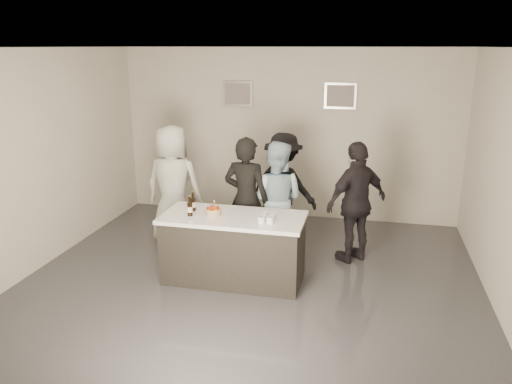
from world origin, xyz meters
TOP-DOWN VIEW (x-y plane):
  - floor at (0.00, 0.00)m, footprint 6.00×6.00m
  - ceiling at (0.00, 0.00)m, footprint 6.00×6.00m
  - wall_back at (0.00, 3.00)m, footprint 6.00×0.04m
  - wall_front at (0.00, -3.00)m, footprint 6.00×0.04m
  - wall_left at (-3.00, 0.00)m, footprint 0.04×6.00m
  - picture_left at (-0.90, 2.97)m, footprint 0.54×0.04m
  - picture_right at (0.90, 2.97)m, footprint 0.54×0.04m
  - bar_counter at (-0.23, 0.20)m, footprint 1.86×0.86m
  - cake at (-0.50, 0.19)m, footprint 0.20×0.20m
  - beer_bottle_a at (-0.81, 0.28)m, footprint 0.07×0.07m
  - beer_bottle_b at (-0.78, 0.08)m, footprint 0.07×0.07m
  - tumbler_cluster at (0.23, 0.13)m, footprint 0.19×0.30m
  - candles at (-0.47, -0.09)m, footprint 0.24×0.08m
  - person_main_black at (-0.24, 0.91)m, footprint 0.71×0.51m
  - person_main_blue at (0.15, 1.14)m, footprint 0.91×0.75m
  - person_guest_left at (-1.50, 1.29)m, footprint 0.95×0.64m
  - person_guest_right at (1.31, 1.20)m, footprint 1.05×1.02m
  - person_guest_back at (0.13, 1.87)m, footprint 1.24×0.90m

SIDE VIEW (x-z plane):
  - floor at x=0.00m, z-range 0.00..0.00m
  - bar_counter at x=-0.23m, z-range 0.00..0.90m
  - person_guest_back at x=0.13m, z-range 0.00..1.72m
  - person_main_blue at x=0.15m, z-range 0.00..1.73m
  - person_guest_right at x=1.31m, z-range 0.00..1.76m
  - candles at x=-0.47m, z-range 0.90..0.91m
  - person_main_black at x=-0.24m, z-range 0.00..1.81m
  - person_guest_left at x=-1.50m, z-range 0.00..1.87m
  - cake at x=-0.50m, z-range 0.90..0.97m
  - tumbler_cluster at x=0.23m, z-range 0.90..0.98m
  - beer_bottle_a at x=-0.81m, z-range 0.90..1.16m
  - beer_bottle_b at x=-0.78m, z-range 0.90..1.16m
  - wall_back at x=0.00m, z-range 0.00..3.00m
  - wall_front at x=0.00m, z-range 0.00..3.00m
  - wall_left at x=-3.00m, z-range 0.00..3.00m
  - picture_left at x=-0.90m, z-range 1.98..2.42m
  - picture_right at x=0.90m, z-range 1.98..2.42m
  - ceiling at x=0.00m, z-range 3.00..3.00m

